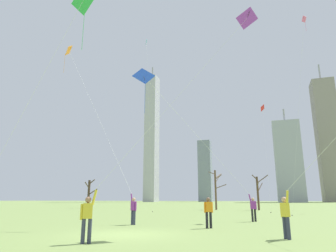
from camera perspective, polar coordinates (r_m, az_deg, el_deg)
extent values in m
plane|color=#7A934C|center=(14.19, -8.23, -19.89)|extent=(400.00, 400.00, 0.00)
cylinder|color=#33384C|center=(13.33, 21.48, -17.69)|extent=(0.14, 0.14, 0.85)
cylinder|color=#33384C|center=(13.15, 22.08, -17.71)|extent=(0.14, 0.14, 0.85)
cube|color=yellow|center=(13.20, 21.50, -14.70)|extent=(0.36, 0.39, 0.54)
sphere|color=tan|center=(13.19, 21.35, -13.02)|extent=(0.22, 0.22, 0.22)
cylinder|color=yellow|center=(13.37, 20.96, -14.87)|extent=(0.09, 0.09, 0.55)
cylinder|color=yellow|center=(13.02, 21.88, -12.61)|extent=(0.19, 0.22, 0.56)
cylinder|color=#33384C|center=(11.62, -15.95, -18.81)|extent=(0.14, 0.14, 0.85)
cylinder|color=#33384C|center=(11.63, -14.80, -18.87)|extent=(0.14, 0.14, 0.85)
cube|color=yellow|center=(11.58, -15.15, -15.42)|extent=(0.39, 0.36, 0.54)
sphere|color=#9E7051|center=(11.57, -15.03, -13.50)|extent=(0.22, 0.22, 0.22)
cylinder|color=yellow|center=(11.58, -16.24, -15.52)|extent=(0.09, 0.09, 0.55)
cylinder|color=yellow|center=(11.58, -13.94, -13.15)|extent=(0.22, 0.19, 0.56)
cube|color=purple|center=(19.46, 14.88, 19.32)|extent=(1.27, 0.49, 1.19)
cylinder|color=black|center=(19.46, 14.88, 19.32)|extent=(0.44, 0.38, 0.70)
cylinder|color=silver|center=(14.55, 3.98, 8.00)|extent=(5.64, 6.60, 10.18)
cylinder|color=#33384C|center=(19.13, -6.46, -17.05)|extent=(0.14, 0.14, 0.85)
cylinder|color=#33384C|center=(19.30, -6.89, -17.01)|extent=(0.14, 0.14, 0.85)
cube|color=purple|center=(19.19, -6.61, -14.96)|extent=(0.39, 0.33, 0.54)
sphere|color=tan|center=(19.19, -6.58, -13.79)|extent=(0.22, 0.22, 0.22)
cylinder|color=purple|center=(19.03, -6.21, -15.08)|extent=(0.09, 0.09, 0.55)
cylinder|color=purple|center=(19.35, -6.97, -13.54)|extent=(0.22, 0.17, 0.56)
cube|color=orange|center=(34.07, -18.46, 13.61)|extent=(0.89, 1.33, 1.43)
cylinder|color=black|center=(34.07, -18.46, 13.61)|extent=(0.32, 0.53, 0.86)
cylinder|color=orange|center=(33.27, -19.24, 11.30)|extent=(0.02, 0.02, 2.17)
cylinder|color=silver|center=(25.94, -14.29, 4.12)|extent=(10.77, 6.29, 14.97)
cylinder|color=black|center=(22.47, 16.38, -16.10)|extent=(0.14, 0.14, 0.85)
cylinder|color=black|center=(22.37, 15.87, -16.15)|extent=(0.14, 0.14, 0.85)
cube|color=purple|center=(22.40, 16.00, -14.35)|extent=(0.39, 0.35, 0.54)
sphere|color=tan|center=(22.39, 15.93, -13.36)|extent=(0.22, 0.22, 0.22)
cylinder|color=purple|center=(22.50, 16.49, -14.40)|extent=(0.09, 0.09, 0.55)
cylinder|color=purple|center=(22.29, 15.43, -13.17)|extent=(0.22, 0.18, 0.56)
cube|color=blue|center=(19.94, -4.70, 9.55)|extent=(1.50, 0.53, 1.40)
cylinder|color=black|center=(19.94, -4.70, 9.55)|extent=(0.42, 0.45, 0.84)
cylinder|color=blue|center=(19.06, -4.44, 5.61)|extent=(0.02, 0.02, 2.14)
cylinder|color=silver|center=(20.41, 5.86, -2.15)|extent=(5.97, 5.48, 7.59)
cube|color=green|center=(16.90, -15.84, 22.26)|extent=(1.54, 0.55, 1.43)
cylinder|color=black|center=(16.90, -15.84, 22.26)|extent=(0.18, 0.48, 0.89)
cylinder|color=green|center=(16.27, -15.95, 17.13)|extent=(0.02, 0.02, 2.11)
cylinder|color=silver|center=(15.31, -23.90, 6.72)|extent=(3.59, 1.25, 9.50)
cylinder|color=black|center=(17.04, 8.19, -17.41)|extent=(0.14, 0.14, 0.85)
cylinder|color=black|center=(16.96, 7.47, -17.45)|extent=(0.14, 0.14, 0.85)
cube|color=orange|center=(16.97, 7.75, -15.09)|extent=(0.39, 0.35, 0.54)
sphere|color=brown|center=(16.96, 7.71, -13.77)|extent=(0.22, 0.22, 0.22)
cylinder|color=orange|center=(17.05, 8.43, -15.17)|extent=(0.09, 0.09, 0.55)
cylinder|color=orange|center=(16.89, 7.07, -15.23)|extent=(0.09, 0.09, 0.55)
cube|color=red|center=(45.89, 17.65, 3.32)|extent=(0.50, 1.12, 1.12)
cylinder|color=black|center=(45.89, 17.65, 3.32)|extent=(0.41, 0.02, 0.69)
cylinder|color=silver|center=(40.95, 18.30, -5.03)|extent=(0.05, 6.95, 14.48)
cylinder|color=#3F3833|center=(37.10, 19.12, -15.37)|extent=(0.10, 0.10, 0.08)
cube|color=pink|center=(33.96, 24.62, 18.13)|extent=(0.39, 0.65, 0.70)
cylinder|color=black|center=(33.96, 24.62, 18.13)|extent=(0.16, 0.19, 0.44)
cylinder|color=pink|center=(33.68, 24.88, 16.94)|extent=(0.02, 0.02, 1.01)
cylinder|color=silver|center=(31.19, 23.69, 2.04)|extent=(2.70, 2.22, 18.76)
cylinder|color=#3F3833|center=(31.20, 22.69, -15.52)|extent=(0.10, 0.10, 0.08)
cube|color=teal|center=(49.74, -4.17, 15.78)|extent=(0.52, 1.09, 1.18)
cylinder|color=black|center=(49.74, -4.17, 15.78)|extent=(0.15, 0.11, 0.77)
cylinder|color=silver|center=(41.93, -3.67, 2.17)|extent=(3.37, 5.02, 26.01)
cylinder|color=#3F3833|center=(37.40, -3.01, -16.06)|extent=(0.10, 0.10, 0.08)
cylinder|color=#423326|center=(54.43, -14.95, -12.48)|extent=(0.41, 0.41, 4.70)
cylinder|color=#423326|center=(54.18, -14.35, -10.30)|extent=(1.18, 0.24, 0.86)
cylinder|color=#423326|center=(53.63, -15.23, -10.89)|extent=(0.52, 1.89, 1.06)
cylinder|color=#423326|center=(53.90, -14.19, -12.13)|extent=(1.82, 0.34, 1.07)
cylinder|color=#423326|center=(54.99, -14.78, -11.07)|extent=(0.65, 1.13, 0.75)
cylinder|color=brown|center=(45.06, 9.11, -11.96)|extent=(0.27, 0.27, 5.68)
cylinder|color=brown|center=(45.79, 9.52, -9.96)|extent=(0.64, 1.50, 1.21)
cylinder|color=brown|center=(44.92, 10.10, -11.32)|extent=(1.64, 0.18, 0.65)
cylinder|color=brown|center=(46.03, 9.60, -9.40)|extent=(0.75, 1.92, 0.85)
cylinder|color=brown|center=(44.90, 9.64, -9.59)|extent=(1.10, 0.44, 0.65)
cylinder|color=brown|center=(45.68, 8.38, -8.90)|extent=(1.20, 0.88, 0.53)
cylinder|color=#4C3828|center=(44.68, 16.84, -12.23)|extent=(0.29, 0.29, 4.62)
cylinder|color=#4C3828|center=(44.92, 17.66, -9.63)|extent=(1.64, 0.50, 1.19)
cylinder|color=#4C3828|center=(45.29, 17.22, -11.18)|extent=(0.79, 1.31, 1.36)
cylinder|color=#4C3828|center=(44.46, 16.24, -9.40)|extent=(0.73, 0.79, 0.70)
cylinder|color=#4C3828|center=(44.17, 16.84, -10.67)|extent=(0.34, 1.16, 0.76)
cube|color=#B2B2B7|center=(162.54, -3.12, -2.01)|extent=(6.15, 7.43, 69.27)
cylinder|color=#99999E|center=(174.18, -2.96, 10.24)|extent=(0.80, 0.80, 6.20)
cube|color=gray|center=(168.42, 7.13, -8.48)|extent=(7.07, 5.79, 33.56)
cube|color=gray|center=(167.59, 28.35, -2.21)|extent=(10.30, 11.48, 60.71)
cylinder|color=#99999E|center=(177.07, 27.04, 9.01)|extent=(0.80, 0.80, 9.69)
cube|color=#9EA3AD|center=(148.06, 22.06, -6.27)|extent=(11.80, 10.90, 36.65)
cylinder|color=#99999E|center=(152.05, 21.33, 1.84)|extent=(0.80, 0.80, 6.67)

